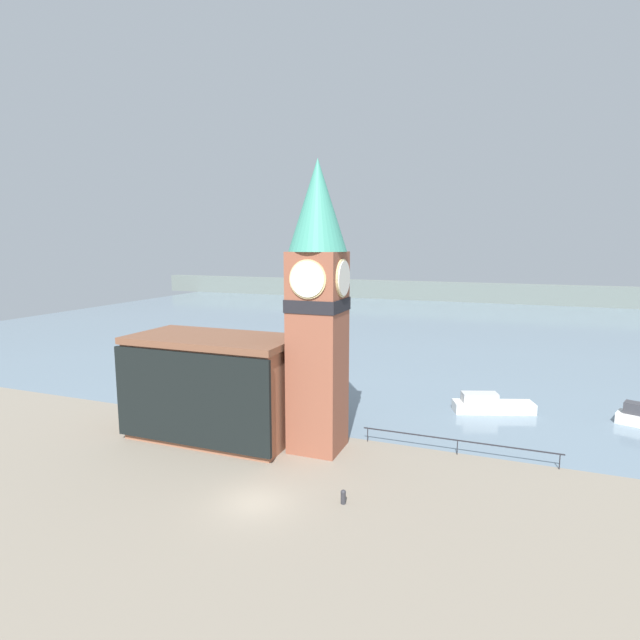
{
  "coord_description": "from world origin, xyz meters",
  "views": [
    {
      "loc": [
        13.22,
        -23.83,
        14.8
      ],
      "look_at": [
        1.55,
        6.47,
        9.89
      ],
      "focal_mm": 28.0,
      "sensor_mm": 36.0,
      "label": 1
    }
  ],
  "objects_px": {
    "clock_tower": "(318,300)",
    "pier_building": "(213,387)",
    "mooring_bollard_near": "(343,496)",
    "boat_near": "(490,405)"
  },
  "relations": [
    {
      "from": "clock_tower",
      "to": "pier_building",
      "type": "xyz_separation_m",
      "value": [
        -8.38,
        -0.72,
        -6.96
      ]
    },
    {
      "from": "pier_building",
      "to": "clock_tower",
      "type": "bearing_deg",
      "value": 4.88
    },
    {
      "from": "mooring_bollard_near",
      "to": "pier_building",
      "type": "bearing_deg",
      "value": 153.98
    },
    {
      "from": "clock_tower",
      "to": "boat_near",
      "type": "distance_m",
      "value": 20.17
    },
    {
      "from": "boat_near",
      "to": "clock_tower",
      "type": "bearing_deg",
      "value": -150.66
    },
    {
      "from": "mooring_bollard_near",
      "to": "boat_near",
      "type": "bearing_deg",
      "value": 70.03
    },
    {
      "from": "pier_building",
      "to": "boat_near",
      "type": "relative_size",
      "value": 1.79
    },
    {
      "from": "pier_building",
      "to": "boat_near",
      "type": "height_order",
      "value": "pier_building"
    },
    {
      "from": "clock_tower",
      "to": "pier_building",
      "type": "bearing_deg",
      "value": -175.12
    },
    {
      "from": "boat_near",
      "to": "mooring_bollard_near",
      "type": "height_order",
      "value": "boat_near"
    }
  ]
}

